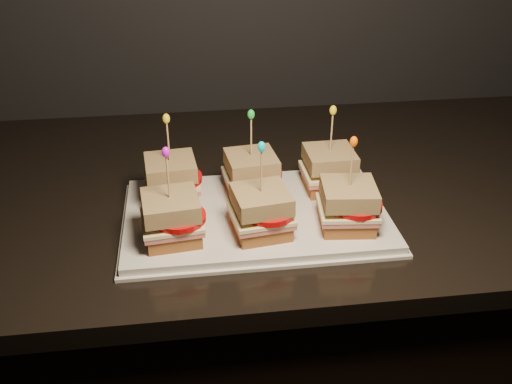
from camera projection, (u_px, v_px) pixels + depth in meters
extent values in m
cube|color=black|center=(165.00, 368.00, 1.31)|extent=(2.23, 0.70, 0.89)
cube|color=black|center=(146.00, 195.00, 1.08)|extent=(2.27, 0.74, 0.04)
cube|color=silver|center=(256.00, 216.00, 0.96)|extent=(0.44, 0.27, 0.02)
cube|color=silver|center=(256.00, 219.00, 0.97)|extent=(0.45, 0.28, 0.01)
cube|color=brown|center=(173.00, 192.00, 0.99)|extent=(0.09, 0.09, 0.02)
cube|color=#BD5656|center=(172.00, 184.00, 0.98)|extent=(0.10, 0.09, 0.01)
cube|color=#FFF5AF|center=(172.00, 181.00, 0.98)|extent=(0.10, 0.10, 0.01)
cylinder|color=#BF0A0B|center=(178.00, 178.00, 0.97)|extent=(0.08, 0.08, 0.01)
cube|color=brown|center=(170.00, 167.00, 0.97)|extent=(0.09, 0.09, 0.03)
cylinder|color=tan|center=(168.00, 144.00, 0.94)|extent=(0.00, 0.00, 0.09)
ellipsoid|color=yellow|center=(166.00, 119.00, 0.92)|extent=(0.01, 0.01, 0.02)
cube|color=brown|center=(251.00, 187.00, 1.01)|extent=(0.09, 0.09, 0.02)
cube|color=#BD5656|center=(251.00, 179.00, 1.00)|extent=(0.10, 0.10, 0.01)
cube|color=#FFF5AF|center=(251.00, 176.00, 0.99)|extent=(0.10, 0.10, 0.01)
cylinder|color=#BF0A0B|center=(259.00, 173.00, 0.99)|extent=(0.08, 0.08, 0.01)
cube|color=brown|center=(251.00, 163.00, 0.98)|extent=(0.09, 0.09, 0.03)
cylinder|color=tan|center=(251.00, 139.00, 0.96)|extent=(0.00, 0.00, 0.09)
ellipsoid|color=green|center=(251.00, 114.00, 0.94)|extent=(0.01, 0.01, 0.02)
cube|color=brown|center=(328.00, 182.00, 1.02)|extent=(0.08, 0.08, 0.02)
cube|color=#BD5656|center=(328.00, 175.00, 1.01)|extent=(0.09, 0.09, 0.01)
cube|color=#FFF5AF|center=(329.00, 171.00, 1.01)|extent=(0.09, 0.09, 0.01)
cylinder|color=#BF0A0B|center=(336.00, 169.00, 1.00)|extent=(0.08, 0.08, 0.01)
cube|color=brown|center=(330.00, 158.00, 1.00)|extent=(0.08, 0.08, 0.03)
cylinder|color=tan|center=(331.00, 135.00, 0.97)|extent=(0.00, 0.00, 0.09)
ellipsoid|color=yellow|center=(333.00, 110.00, 0.95)|extent=(0.01, 0.01, 0.02)
cube|color=brown|center=(173.00, 232.00, 0.88)|extent=(0.09, 0.09, 0.02)
cube|color=#BD5656|center=(172.00, 224.00, 0.88)|extent=(0.10, 0.10, 0.01)
cube|color=#FFF5AF|center=(172.00, 220.00, 0.87)|extent=(0.10, 0.10, 0.01)
cylinder|color=#BF0A0B|center=(179.00, 217.00, 0.86)|extent=(0.08, 0.08, 0.01)
cube|color=brown|center=(170.00, 205.00, 0.86)|extent=(0.09, 0.09, 0.03)
cylinder|color=tan|center=(168.00, 180.00, 0.84)|extent=(0.00, 0.00, 0.09)
ellipsoid|color=#D214C5|center=(166.00, 152.00, 0.81)|extent=(0.01, 0.01, 0.02)
cube|color=brown|center=(261.00, 226.00, 0.90)|extent=(0.09, 0.09, 0.02)
cube|color=#BD5656|center=(261.00, 218.00, 0.89)|extent=(0.10, 0.10, 0.01)
cube|color=#FFF5AF|center=(261.00, 214.00, 0.89)|extent=(0.10, 0.10, 0.01)
cylinder|color=#BF0A0B|center=(269.00, 211.00, 0.88)|extent=(0.08, 0.08, 0.01)
cube|color=brown|center=(261.00, 199.00, 0.87)|extent=(0.09, 0.09, 0.03)
cylinder|color=tan|center=(261.00, 174.00, 0.85)|extent=(0.00, 0.00, 0.09)
ellipsoid|color=#06C5C5|center=(262.00, 147.00, 0.83)|extent=(0.01, 0.01, 0.02)
cube|color=brown|center=(346.00, 220.00, 0.91)|extent=(0.09, 0.09, 0.02)
cube|color=#BD5656|center=(347.00, 211.00, 0.91)|extent=(0.10, 0.10, 0.01)
cube|color=#FFF5AF|center=(348.00, 208.00, 0.90)|extent=(0.10, 0.10, 0.01)
cylinder|color=#BF0A0B|center=(356.00, 205.00, 0.90)|extent=(0.08, 0.08, 0.01)
cube|color=brown|center=(349.00, 193.00, 0.89)|extent=(0.09, 0.09, 0.03)
cylinder|color=tan|center=(351.00, 168.00, 0.87)|extent=(0.00, 0.00, 0.09)
ellipsoid|color=#FD5D02|center=(354.00, 142.00, 0.84)|extent=(0.01, 0.01, 0.02)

